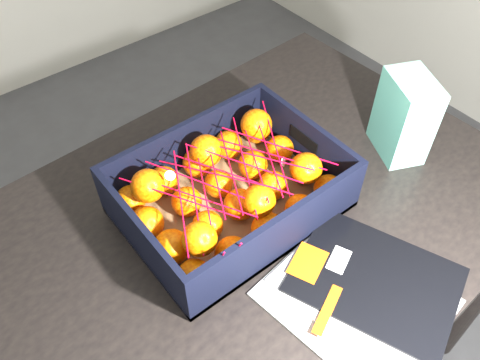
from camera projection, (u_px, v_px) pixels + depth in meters
table at (241, 249)px, 1.06m from camera, size 1.24×0.85×0.75m
magazine_stack at (362, 292)px, 0.87m from camera, size 0.34×0.34×0.02m
produce_crate at (231, 195)px, 0.98m from camera, size 0.41×0.31×0.13m
clementine_heap at (229, 190)px, 0.96m from camera, size 0.39×0.29×0.12m
mesh_net at (230, 175)px, 0.92m from camera, size 0.35×0.27×0.09m
retail_carton at (404, 117)px, 1.05m from camera, size 0.13×0.15×0.19m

